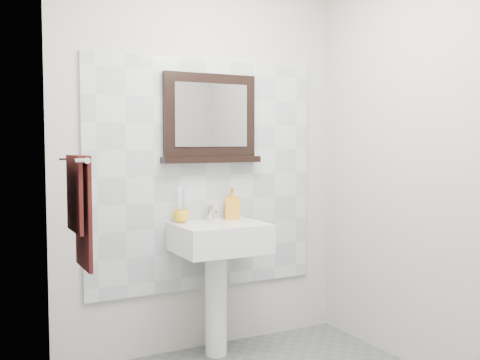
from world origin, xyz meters
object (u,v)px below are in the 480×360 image
Objects in this scene: framed_mirror at (210,121)px; hand_towel at (80,203)px; soap_dispenser at (232,203)px; toothbrush_cup at (181,216)px; pedestal_sink at (219,252)px.

hand_towel is at bearing -148.54° from framed_mirror.
framed_mirror is at bearing 31.46° from hand_towel.
framed_mirror is 1.21m from hand_towel.
soap_dispenser is 0.56m from framed_mirror.
toothbrush_cup is 0.18× the size of hand_towel.
framed_mirror is (0.23, 0.06, 0.61)m from toothbrush_cup.
pedestal_sink is 4.56× the size of soap_dispenser.
pedestal_sink is 9.49× the size of toothbrush_cup.
soap_dispenser is (0.36, -0.01, 0.07)m from toothbrush_cup.
pedestal_sink is at bearing 23.31° from hand_towel.
soap_dispenser is at bearing -1.79° from toothbrush_cup.
hand_towel reaches higher than pedestal_sink.
hand_towel is at bearing -133.70° from soap_dispenser.
toothbrush_cup is 0.65m from framed_mirror.
framed_mirror is 1.23× the size of hand_towel.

